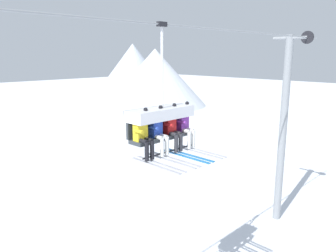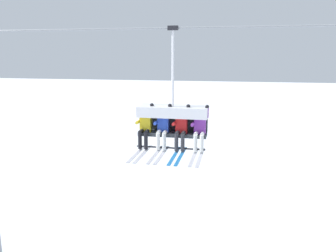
{
  "view_description": "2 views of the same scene",
  "coord_description": "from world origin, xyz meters",
  "px_view_note": "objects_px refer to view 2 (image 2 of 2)",
  "views": [
    {
      "loc": [
        -5.11,
        -7.03,
        8.26
      ],
      "look_at": [
        1.11,
        -0.8,
        6.34
      ],
      "focal_mm": 35.0,
      "sensor_mm": 36.0,
      "label": 1
    },
    {
      "loc": [
        2.58,
        -9.85,
        8.29
      ],
      "look_at": [
        0.72,
        -0.62,
        6.26
      ],
      "focal_mm": 35.0,
      "sensor_mm": 36.0,
      "label": 2
    }
  ],
  "objects_px": {
    "chairlift_chair": "(173,115)",
    "skier_blue": "(163,127)",
    "skier_yellow": "(145,126)",
    "skier_purple": "(200,128)",
    "skier_red": "(181,127)"
  },
  "relations": [
    {
      "from": "chairlift_chair",
      "to": "skier_blue",
      "type": "xyz_separation_m",
      "value": [
        -0.26,
        -0.21,
        -0.3
      ]
    },
    {
      "from": "chairlift_chair",
      "to": "skier_yellow",
      "type": "height_order",
      "value": "chairlift_chair"
    },
    {
      "from": "skier_yellow",
      "to": "skier_blue",
      "type": "bearing_deg",
      "value": 0.0
    },
    {
      "from": "skier_yellow",
      "to": "skier_purple",
      "type": "distance_m",
      "value": 1.58
    },
    {
      "from": "skier_red",
      "to": "chairlift_chair",
      "type": "bearing_deg",
      "value": 141.36
    },
    {
      "from": "chairlift_chair",
      "to": "skier_blue",
      "type": "bearing_deg",
      "value": -140.65
    },
    {
      "from": "skier_blue",
      "to": "skier_purple",
      "type": "bearing_deg",
      "value": 0.0
    },
    {
      "from": "skier_red",
      "to": "skier_purple",
      "type": "relative_size",
      "value": 1.0
    },
    {
      "from": "chairlift_chair",
      "to": "skier_purple",
      "type": "relative_size",
      "value": 1.98
    },
    {
      "from": "skier_red",
      "to": "skier_purple",
      "type": "xyz_separation_m",
      "value": [
        0.53,
        0.0,
        0.0
      ]
    },
    {
      "from": "chairlift_chair",
      "to": "skier_yellow",
      "type": "bearing_deg",
      "value": -164.84
    },
    {
      "from": "skier_red",
      "to": "skier_yellow",
      "type": "bearing_deg",
      "value": 180.0
    },
    {
      "from": "skier_yellow",
      "to": "skier_red",
      "type": "height_order",
      "value": "same"
    },
    {
      "from": "chairlift_chair",
      "to": "skier_red",
      "type": "distance_m",
      "value": 0.45
    },
    {
      "from": "skier_blue",
      "to": "chairlift_chair",
      "type": "bearing_deg",
      "value": 39.35
    }
  ]
}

